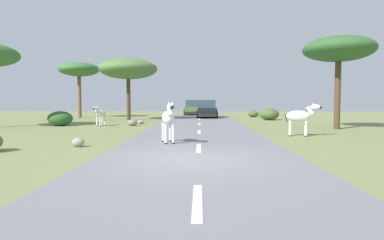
# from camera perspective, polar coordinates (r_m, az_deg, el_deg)

# --- Properties ---
(ground_plane) EXTENTS (90.00, 90.00, 0.00)m
(ground_plane) POSITION_cam_1_polar(r_m,az_deg,el_deg) (9.44, -0.63, -6.96)
(ground_plane) COLOR olive
(road) EXTENTS (6.00, 64.00, 0.05)m
(road) POSITION_cam_1_polar(r_m,az_deg,el_deg) (9.43, 1.14, -6.82)
(road) COLOR slate
(road) RESTS_ON ground_plane
(lane_markings) EXTENTS (0.16, 56.00, 0.01)m
(lane_markings) POSITION_cam_1_polar(r_m,az_deg,el_deg) (8.45, 1.11, -7.82)
(lane_markings) COLOR silver
(lane_markings) RESTS_ON road
(zebra_0) EXTENTS (0.70, 1.69, 1.62)m
(zebra_0) POSITION_cam_1_polar(r_m,az_deg,el_deg) (12.77, -4.11, 0.30)
(zebra_0) COLOR silver
(zebra_0) RESTS_ON road
(zebra_1) EXTENTS (0.66, 1.41, 1.37)m
(zebra_1) POSITION_cam_1_polar(r_m,az_deg,el_deg) (23.07, -15.59, 1.03)
(zebra_1) COLOR silver
(zebra_1) RESTS_ON ground_plane
(zebra_2) EXTENTS (1.67, 0.65, 1.59)m
(zebra_2) POSITION_cam_1_polar(r_m,az_deg,el_deg) (16.51, 18.21, 0.59)
(zebra_2) COLOR silver
(zebra_2) RESTS_ON ground_plane
(car_0) EXTENTS (2.05, 4.36, 1.74)m
(car_0) POSITION_cam_1_polar(r_m,az_deg,el_deg) (39.33, 0.11, 2.09)
(car_0) COLOR #476B38
(car_0) RESTS_ON road
(car_1) EXTENTS (2.04, 4.35, 1.74)m
(car_1) POSITION_cam_1_polar(r_m,az_deg,el_deg) (32.61, 2.57, 1.83)
(car_1) COLOR black
(car_1) RESTS_ON road
(tree_0) EXTENTS (4.04, 4.04, 5.61)m
(tree_0) POSITION_cam_1_polar(r_m,az_deg,el_deg) (35.69, -18.98, 8.19)
(tree_0) COLOR brown
(tree_0) RESTS_ON ground_plane
(tree_2) EXTENTS (5.10, 5.10, 5.40)m
(tree_2) POSITION_cam_1_polar(r_m,az_deg,el_deg) (29.85, -10.98, 8.63)
(tree_2) COLOR #4C3823
(tree_2) RESTS_ON ground_plane
(tree_3) EXTENTS (4.14, 4.14, 5.48)m
(tree_3) POSITION_cam_1_polar(r_m,az_deg,el_deg) (21.72, 24.05, 11.01)
(tree_3) COLOR #4C3823
(tree_3) RESTS_ON ground_plane
(bush_0) EXTENTS (1.72, 1.55, 1.03)m
(bush_0) POSITION_cam_1_polar(r_m,az_deg,el_deg) (29.89, 13.22, 0.98)
(bush_0) COLOR #425B2D
(bush_0) RESTS_ON ground_plane
(bush_2) EXTENTS (1.11, 1.00, 0.67)m
(bush_2) POSITION_cam_1_polar(r_m,az_deg,el_deg) (35.14, 10.58, 1.04)
(bush_2) COLOR #425B2D
(bush_2) RESTS_ON ground_plane
(bush_3) EXTENTS (1.66, 1.50, 1.00)m
(bush_3) POSITION_cam_1_polar(r_m,az_deg,el_deg) (24.07, -21.86, 0.24)
(bush_3) COLOR #2D5628
(bush_3) RESTS_ON ground_plane
(rock_0) EXTENTS (0.48, 0.52, 0.27)m
(rock_0) POSITION_cam_1_polar(r_m,az_deg,el_deg) (24.74, -8.85, -0.33)
(rock_0) COLOR gray
(rock_0) RESTS_ON ground_plane
(rock_1) EXTENTS (0.67, 0.57, 0.44)m
(rock_1) POSITION_cam_1_polar(r_m,az_deg,el_deg) (22.69, -10.29, -0.45)
(rock_1) COLOR gray
(rock_1) RESTS_ON ground_plane
(rock_2) EXTENTS (0.46, 0.37, 0.34)m
(rock_2) POSITION_cam_1_polar(r_m,az_deg,el_deg) (12.79, -19.12, -3.68)
(rock_2) COLOR gray
(rock_2) RESTS_ON ground_plane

